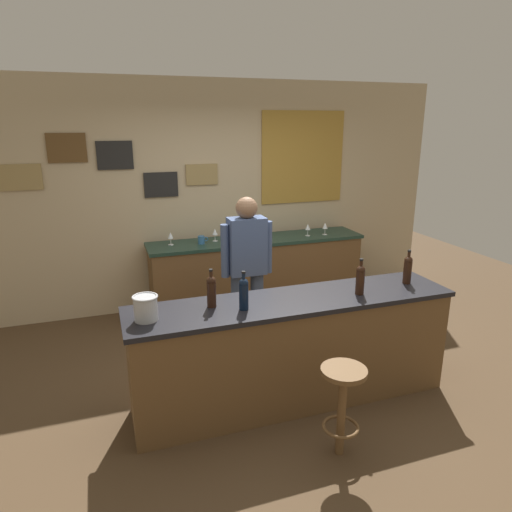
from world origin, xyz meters
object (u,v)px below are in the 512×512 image
object	(u,v)px
wine_glass_d	(325,226)
wine_bottle_b	(244,293)
coffee_mug	(202,240)
wine_bottle_d	(408,269)
wine_glass_c	(308,227)
wine_glass_a	(170,236)
bar_stool	(342,397)
wine_bottle_a	(211,290)
ice_bucket	(146,307)
wine_glass_b	(215,232)
bartender	(247,266)
wine_bottle_c	(360,279)

from	to	relation	value
wine_glass_d	wine_bottle_b	bearing A→B (deg)	-130.52
wine_bottle_b	coffee_mug	bearing A→B (deg)	86.17
wine_bottle_d	wine_glass_c	size ratio (longest dim) A/B	1.97
wine_bottle_d	wine_glass_a	bearing A→B (deg)	130.27
bar_stool	wine_bottle_a	world-z (taller)	wine_bottle_a
wine_bottle_a	wine_bottle_d	distance (m)	1.76
wine_glass_d	coffee_mug	bearing A→B (deg)	177.62
wine_bottle_a	wine_bottle_d	size ratio (longest dim) A/B	1.00
wine_bottle_a	wine_bottle_d	world-z (taller)	same
ice_bucket	wine_glass_a	xyz separation A→B (m)	(0.51, 2.13, -0.01)
wine_bottle_d	wine_glass_b	xyz separation A→B (m)	(-1.22, 2.08, -0.05)
wine_glass_d	wine_glass_c	bearing A→B (deg)	176.51
bartender	wine_glass_d	size ratio (longest dim) A/B	10.45
wine_glass_d	wine_bottle_c	bearing A→B (deg)	-109.78
ice_bucket	wine_glass_c	distance (m)	3.00
wine_glass_c	wine_bottle_a	bearing A→B (deg)	-131.89
wine_glass_d	wine_bottle_a	bearing A→B (deg)	-135.79
bartender	wine_bottle_c	distance (m)	1.19
wine_glass_c	coffee_mug	size ratio (longest dim) A/B	1.24
wine_glass_c	wine_glass_a	bearing A→B (deg)	176.21
wine_glass_b	wine_glass_d	world-z (taller)	same
bartender	bar_stool	xyz separation A→B (m)	(0.16, -1.65, -0.48)
wine_bottle_d	wine_glass_d	xyz separation A→B (m)	(0.20, 1.95, -0.05)
bar_stool	wine_bottle_d	bearing A→B (deg)	36.15
wine_bottle_a	wine_glass_b	distance (m)	2.11
bar_stool	wine_bottle_d	size ratio (longest dim) A/B	2.22
wine_glass_a	wine_glass_b	size ratio (longest dim) A/B	1.00
wine_glass_a	wine_glass_d	size ratio (longest dim) A/B	1.00
wine_glass_c	wine_glass_b	bearing A→B (deg)	174.29
bartender	wine_bottle_d	xyz separation A→B (m)	(1.20, -0.89, 0.12)
bartender	wine_bottle_b	bearing A→B (deg)	-109.30
wine_glass_c	coffee_mug	xyz separation A→B (m)	(-1.36, 0.05, -0.06)
wine_glass_b	wine_bottle_c	bearing A→B (deg)	-72.54
bar_stool	wine_bottle_a	xyz separation A→B (m)	(-0.72, 0.80, 0.60)
wine_glass_b	wine_glass_c	bearing A→B (deg)	-5.71
wine_bottle_b	ice_bucket	size ratio (longest dim) A/B	1.63
wine_glass_a	wine_glass_d	distance (m)	1.96
wine_bottle_c	wine_bottle_d	xyz separation A→B (m)	(0.54, 0.10, 0.00)
wine_bottle_c	coffee_mug	world-z (taller)	wine_bottle_c
ice_bucket	coffee_mug	distance (m)	2.24
wine_glass_a	wine_bottle_a	bearing A→B (deg)	-90.10
wine_bottle_a	wine_bottle_b	bearing A→B (deg)	-30.93
wine_glass_c	wine_bottle_d	bearing A→B (deg)	-88.86
wine_bottle_b	bartender	bearing A→B (deg)	70.70
bar_stool	wine_glass_c	distance (m)	2.96
wine_bottle_c	wine_glass_b	distance (m)	2.28
wine_glass_b	coffee_mug	xyz separation A→B (m)	(-0.18, -0.07, -0.06)
bar_stool	wine_glass_c	bearing A→B (deg)	69.78
wine_glass_b	bartender	bearing A→B (deg)	-89.00
wine_bottle_b	wine_glass_a	size ratio (longest dim) A/B	1.97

